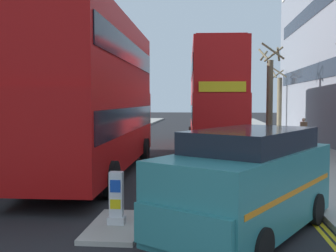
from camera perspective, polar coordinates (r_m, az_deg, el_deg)
The scene contains 12 objects.
sidewalk_right at distance 20.05m, azimuth 18.85°, elevation -4.16°, with size 4.00×80.00×0.14m, color #ADA89E.
sidewalk_left at distance 21.25m, azimuth -17.79°, elevation -3.71°, with size 4.00×80.00×0.14m, color #ADA89E.
kerb_line_outer at distance 17.72m, azimuth 13.68°, elevation -5.28°, with size 0.10×56.00×0.01m, color yellow.
kerb_line_inner at distance 17.70m, azimuth 13.17°, elevation -5.28°, with size 0.10×56.00×0.01m, color yellow.
traffic_island at distance 8.91m, azimuth -7.21°, elevation -13.75°, with size 1.10×2.20×0.10m, color #ADA89E.
keep_left_bollard at distance 8.76m, azimuth -7.24°, elevation -10.26°, with size 0.36×0.28×1.11m.
double_decker_bus_away at distance 14.81m, azimuth -9.89°, elevation 4.80°, with size 2.93×10.85×5.64m.
double_decker_bus_oncoming at distance 22.82m, azimuth 6.49°, elevation 4.38°, with size 3.17×10.91×5.64m.
taxi_minivan at distance 8.32m, azimuth 10.92°, elevation -7.79°, with size 4.06×5.09×2.12m.
pedestrian_far at distance 23.36m, azimuth 18.47°, elevation -0.82°, with size 0.34×0.22×1.62m.
street_tree_near at distance 25.01m, azimuth 14.07°, elevation 4.02°, with size 1.53×1.61×5.92m.
street_tree_mid at distance 35.44m, azimuth 15.37°, elevation 3.37°, with size 1.55×1.54×5.51m.
Camera 1 is at (1.91, -3.34, 2.70)m, focal length 43.47 mm.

